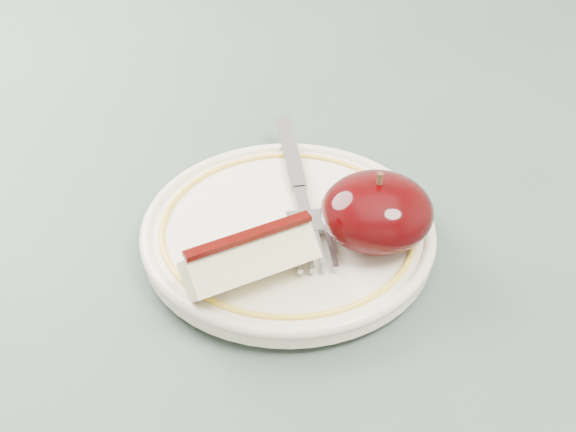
{
  "coord_description": "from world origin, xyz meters",
  "views": [
    {
      "loc": [
        -0.03,
        -0.4,
        1.12
      ],
      "look_at": [
        -0.02,
        0.03,
        0.78
      ],
      "focal_mm": 50.0,
      "sensor_mm": 36.0,
      "label": 1
    }
  ],
  "objects_px": {
    "apple_half": "(377,212)",
    "fork": "(300,190)",
    "plate": "(288,232)",
    "table": "(319,356)"
  },
  "relations": [
    {
      "from": "apple_half",
      "to": "fork",
      "type": "height_order",
      "value": "apple_half"
    },
    {
      "from": "fork",
      "to": "table",
      "type": "bearing_deg",
      "value": -173.76
    },
    {
      "from": "apple_half",
      "to": "plate",
      "type": "bearing_deg",
      "value": 167.32
    },
    {
      "from": "table",
      "to": "apple_half",
      "type": "bearing_deg",
      "value": 18.79
    },
    {
      "from": "apple_half",
      "to": "fork",
      "type": "xyz_separation_m",
      "value": [
        -0.05,
        0.05,
        -0.02
      ]
    },
    {
      "from": "table",
      "to": "fork",
      "type": "distance_m",
      "value": 0.13
    },
    {
      "from": "table",
      "to": "fork",
      "type": "relative_size",
      "value": 4.84
    },
    {
      "from": "plate",
      "to": "table",
      "type": "bearing_deg",
      "value": -48.04
    },
    {
      "from": "table",
      "to": "fork",
      "type": "xyz_separation_m",
      "value": [
        -0.01,
        0.06,
        0.11
      ]
    },
    {
      "from": "plate",
      "to": "apple_half",
      "type": "xyz_separation_m",
      "value": [
        0.06,
        -0.01,
        0.03
      ]
    }
  ]
}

